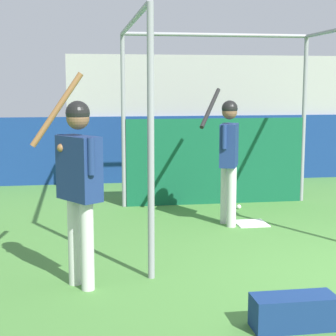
% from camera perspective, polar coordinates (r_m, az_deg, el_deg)
% --- Properties ---
extents(outfield_wall, '(24.00, 0.12, 1.36)m').
position_cam_1_polar(outfield_wall, '(11.90, 5.69, 2.04)').
color(outfield_wall, navy).
rests_on(outfield_wall, ground).
extents(bleacher_section, '(6.50, 2.40, 2.64)m').
position_cam_1_polar(bleacher_section, '(13.07, 4.33, 5.44)').
color(bleacher_section, '#9E9E99').
rests_on(bleacher_section, ground).
extents(batting_cage, '(3.16, 3.59, 2.84)m').
position_cam_1_polar(batting_cage, '(8.79, 5.90, 3.57)').
color(batting_cage, gray).
rests_on(batting_cage, ground).
extents(home_plate, '(0.44, 0.44, 0.02)m').
position_cam_1_polar(home_plate, '(8.27, 8.45, -5.58)').
color(home_plate, white).
rests_on(home_plate, ground).
extents(player_batter, '(0.61, 0.95, 1.95)m').
position_cam_1_polar(player_batter, '(7.99, 6.15, 1.81)').
color(player_batter, silver).
rests_on(player_batter, ground).
extents(player_waiting, '(0.71, 0.67, 2.13)m').
position_cam_1_polar(player_waiting, '(5.52, -9.08, -0.67)').
color(player_waiting, silver).
rests_on(player_waiting, ground).
extents(equipment_bag, '(0.70, 0.28, 0.28)m').
position_cam_1_polar(equipment_bag, '(4.91, 12.65, -14.06)').
color(equipment_bag, navy).
rests_on(equipment_bag, ground).
extents(baseball, '(0.07, 0.07, 0.07)m').
position_cam_1_polar(baseball, '(9.21, 7.21, -3.93)').
color(baseball, white).
rests_on(baseball, ground).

